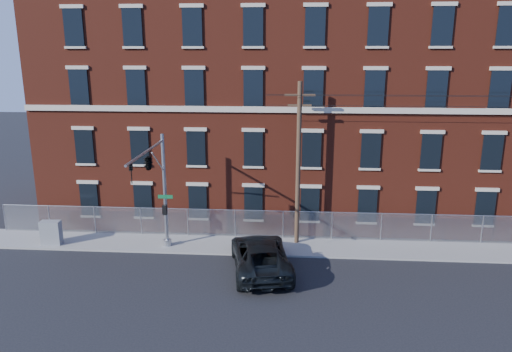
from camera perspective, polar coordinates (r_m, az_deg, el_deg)
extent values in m
plane|color=black|center=(25.76, 0.38, -12.69)|extent=(140.00, 140.00, 0.00)
cube|color=gray|center=(32.01, 23.22, -8.19)|extent=(65.00, 3.00, 0.12)
cube|color=#5E1F11|center=(38.52, 20.14, 8.03)|extent=(55.00, 14.00, 16.00)
cube|color=#B1A794|center=(31.78, 23.61, 7.04)|extent=(55.00, 0.18, 0.35)
cube|color=black|center=(34.01, -19.15, -2.66)|extent=(1.20, 0.10, 2.20)
cube|color=black|center=(33.17, -19.66, 3.30)|extent=(1.20, 0.10, 2.20)
cube|color=black|center=(32.70, -20.23, 9.84)|extent=(1.20, 0.10, 2.20)
cube|color=black|center=(32.66, -20.80, 16.13)|extent=(1.20, 0.10, 2.20)
cube|color=black|center=(32.75, -13.23, -2.87)|extent=(1.20, 0.10, 2.20)
cube|color=black|center=(31.88, -13.60, 3.31)|extent=(1.20, 0.10, 2.20)
cube|color=black|center=(31.39, -14.02, 10.13)|extent=(1.20, 0.10, 2.20)
cube|color=black|center=(31.34, -14.44, 16.70)|extent=(1.20, 0.10, 2.20)
cube|color=black|center=(31.86, -6.91, -3.07)|extent=(1.20, 0.10, 2.20)
cube|color=black|center=(30.97, -7.11, 3.29)|extent=(1.20, 0.10, 2.20)
cube|color=black|center=(30.46, -7.34, 10.32)|extent=(1.20, 0.10, 2.20)
cube|color=black|center=(30.42, -7.56, 17.09)|extent=(1.20, 0.10, 2.20)
cube|color=black|center=(31.39, -0.31, -3.24)|extent=(1.20, 0.10, 2.20)
cube|color=black|center=(30.48, -0.32, 3.22)|extent=(1.20, 0.10, 2.20)
cube|color=black|center=(29.96, -0.33, 10.36)|extent=(1.20, 0.10, 2.20)
cube|color=black|center=(29.92, -0.34, 17.25)|extent=(1.20, 0.10, 2.20)
cube|color=black|center=(31.33, 6.40, -3.36)|extent=(1.20, 0.10, 2.20)
cube|color=black|center=(30.42, 6.59, 3.10)|extent=(1.20, 0.10, 2.20)
cube|color=black|center=(29.91, 6.81, 10.25)|extent=(1.20, 0.10, 2.20)
cube|color=black|center=(29.86, 7.02, 17.16)|extent=(1.20, 0.10, 2.20)
cube|color=black|center=(31.70, 13.05, -3.44)|extent=(1.20, 0.10, 2.20)
cube|color=black|center=(30.81, 13.43, 2.94)|extent=(1.20, 0.10, 2.20)
cube|color=black|center=(30.30, 13.85, 9.99)|extent=(1.20, 0.10, 2.20)
cube|color=black|center=(30.25, 14.28, 16.80)|extent=(1.20, 0.10, 2.20)
cube|color=black|center=(32.49, 19.46, -3.48)|extent=(1.20, 0.10, 2.20)
cube|color=black|center=(31.61, 20.00, 2.75)|extent=(1.20, 0.10, 2.20)
cube|color=black|center=(31.12, 20.61, 9.61)|extent=(1.20, 0.10, 2.20)
cube|color=black|center=(31.07, 21.23, 16.22)|extent=(1.20, 0.10, 2.20)
cube|color=black|center=(33.66, 25.49, -3.47)|extent=(1.20, 0.10, 2.20)
cube|color=black|center=(32.81, 26.17, 2.53)|extent=(1.20, 0.10, 2.20)
cube|color=black|center=(32.34, 26.93, 9.12)|extent=(1.20, 0.10, 2.20)
cube|color=black|center=(32.29, 27.68, 15.47)|extent=(1.20, 0.10, 2.20)
cube|color=#A5A8AD|center=(32.82, 22.67, -5.78)|extent=(59.00, 0.02, 1.80)
cylinder|color=#9EA0A5|center=(32.54, 22.82, -4.29)|extent=(59.00, 0.04, 0.04)
cylinder|color=#9EA0A5|center=(36.41, -27.64, -4.38)|extent=(0.06, 0.06, 1.85)
cylinder|color=#9EA0A5|center=(34.89, -23.28, -4.66)|extent=(0.06, 0.06, 1.85)
cylinder|color=#9EA0A5|center=(33.60, -18.54, -4.93)|extent=(0.06, 0.06, 1.85)
cylinder|color=#9EA0A5|center=(32.54, -13.47, -5.19)|extent=(0.06, 0.06, 1.85)
cylinder|color=#9EA0A5|center=(31.76, -8.09, -5.42)|extent=(0.06, 0.06, 1.85)
cylinder|color=#9EA0A5|center=(31.27, -2.49, -5.61)|extent=(0.06, 0.06, 1.85)
cylinder|color=#9EA0A5|center=(31.08, 3.23, -5.74)|extent=(0.06, 0.06, 1.85)
cylinder|color=#9EA0A5|center=(31.21, 8.97, -5.82)|extent=(0.06, 0.06, 1.85)
cylinder|color=#9EA0A5|center=(31.63, 14.61, -5.85)|extent=(0.06, 0.06, 1.85)
cylinder|color=#9EA0A5|center=(32.36, 20.05, -5.81)|extent=(0.06, 0.06, 1.85)
cylinder|color=#9EA0A5|center=(33.35, 25.21, -5.73)|extent=(0.06, 0.06, 1.85)
cylinder|color=#9EA0A5|center=(29.51, -10.74, -1.78)|extent=(0.22, 0.22, 7.00)
cylinder|color=#9EA0A5|center=(30.59, -10.45, -7.73)|extent=(0.50, 0.50, 0.40)
cylinder|color=#9EA0A5|center=(25.74, -12.87, 2.82)|extent=(0.14, 6.50, 0.14)
cylinder|color=#9EA0A5|center=(27.87, -11.56, 1.67)|extent=(0.08, 2.18, 1.56)
cube|color=#0C592D|center=(29.44, -10.69, -2.43)|extent=(0.90, 0.03, 0.22)
cube|color=black|center=(29.60, -10.76, -3.96)|extent=(0.25, 0.25, 0.60)
imported|color=black|center=(23.49, -14.57, 0.23)|extent=(0.16, 0.20, 1.00)
imported|color=black|center=(26.09, -12.65, 1.75)|extent=(0.53, 2.48, 1.00)
cylinder|color=#443222|center=(29.23, 5.03, 1.31)|extent=(0.28, 0.28, 10.00)
cube|color=#443222|center=(28.57, 5.22, 9.53)|extent=(1.80, 0.12, 0.12)
cube|color=#443222|center=(28.63, 5.19, 8.34)|extent=(1.40, 0.12, 0.12)
imported|color=black|center=(26.87, 0.53, -9.37)|extent=(4.05, 6.86, 1.79)
cube|color=slate|center=(32.67, -23.10, -6.19)|extent=(1.24, 0.67, 1.50)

